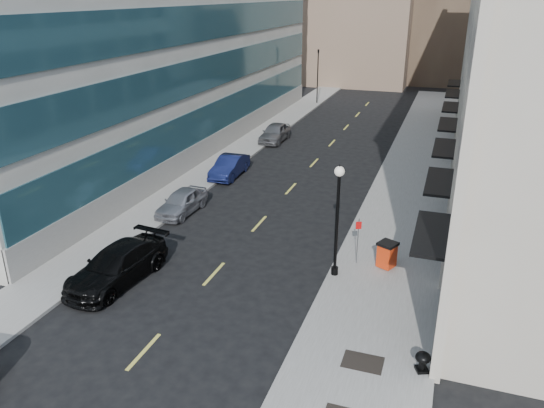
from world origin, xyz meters
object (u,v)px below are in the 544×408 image
Objects in this scene: trash_bin at (387,254)px; sign_post at (358,235)px; traffic_signal at (318,53)px; car_blue_sedan at (229,167)px; car_silver_sedan at (182,202)px; urn_planter at (423,360)px; car_black_pickup at (117,266)px; car_grey_sedan at (275,133)px; lamppost at (338,211)px.

sign_post is at bearing -153.27° from trash_bin.
traffic_signal is 1.59× the size of car_blue_sedan.
car_silver_sedan is at bearing -88.82° from traffic_signal.
traffic_signal reaches higher than car_silver_sedan.
sign_post reaches higher than car_blue_sedan.
sign_post is 7.82m from urn_planter.
car_black_pickup reaches higher than trash_bin.
car_blue_sedan is 1.92× the size of sign_post.
urn_planter is (3.52, -6.90, -1.04)m from sign_post.
traffic_signal is 17.83m from car_grey_sedan.
car_blue_sedan is 15.82m from trash_bin.
trash_bin is (12.22, -3.05, 0.13)m from car_silver_sedan.
trash_bin is at bearing 107.10° from urn_planter.
urn_planter is (14.36, -10.00, -0.10)m from car_silver_sedan.
lamppost reaches higher than urn_planter.
urn_planter is at bearing -52.39° from lamppost.
car_black_pickup is 10.98m from sign_post.
trash_bin is (12.92, -37.05, -4.88)m from traffic_signal.
car_grey_sedan is 23.75m from lamppost.
sign_post reaches higher than car_grey_sedan.
trash_bin is at bearing -40.89° from car_blue_sedan.
car_grey_sedan is 22.75m from sign_post.
car_silver_sedan is at bearing -90.35° from car_grey_sedan.
car_silver_sedan is 17.50m from urn_planter.
urn_planter is at bearing -51.27° from car_blue_sedan.
car_blue_sedan is 0.84× the size of lamppost.
traffic_signal reaches higher than car_black_pickup.
car_black_pickup is at bearing 171.45° from urn_planter.
urn_planter is at bearing -87.48° from sign_post.
sign_post is (10.84, -19.98, 0.85)m from car_grey_sedan.
lamppost is (-2.12, -1.42, 2.40)m from trash_bin.
car_grey_sedan is at bearing 98.80° from car_black_pickup.
trash_bin is 1.59m from sign_post.
sign_post is (0.74, 1.38, -1.60)m from lamppost.
car_black_pickup is at bearing -177.88° from sign_post.
car_blue_sedan is (-1.05, 15.00, -0.07)m from car_black_pickup.
car_black_pickup is 12.22m from trash_bin.
trash_bin is at bearing -70.78° from traffic_signal.
traffic_signal is 39.07m from sign_post.
car_blue_sedan is at bearing 131.35° from lamppost.
lamppost is 2.24m from sign_post.
urn_planter is (2.14, -6.95, -0.24)m from trash_bin.
car_black_pickup is at bearing -131.36° from trash_bin.
car_silver_sedan is (0.70, -34.00, -5.02)m from traffic_signal.
trash_bin is at bearing -58.83° from car_grey_sedan.
trash_bin is at bearing 33.91° from lamppost.
traffic_signal is 42.32m from car_black_pickup.
lamppost reaches higher than car_black_pickup.
lamppost reaches higher than car_grey_sedan.
traffic_signal is 1.70× the size of car_silver_sedan.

